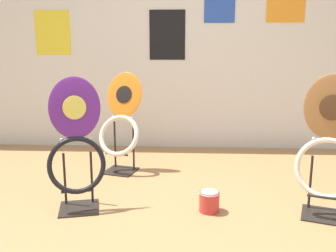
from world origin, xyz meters
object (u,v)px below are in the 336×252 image
(toilet_seat_display_purple_note, at_px, (76,146))
(paint_can, at_px, (209,201))
(toilet_seat_display_woodgrain, at_px, (329,150))
(toilet_seat_display_orange_sun, at_px, (121,127))

(toilet_seat_display_purple_note, distance_m, paint_can, 1.03)
(toilet_seat_display_woodgrain, xyz_separation_m, toilet_seat_display_orange_sun, (-1.58, 0.90, -0.05))
(paint_can, bearing_deg, toilet_seat_display_woodgrain, -2.47)
(toilet_seat_display_orange_sun, height_order, paint_can, toilet_seat_display_orange_sun)
(toilet_seat_display_orange_sun, xyz_separation_m, toilet_seat_display_purple_note, (-0.17, -0.85, 0.04))
(toilet_seat_display_woodgrain, relative_size, paint_can, 6.54)
(toilet_seat_display_orange_sun, distance_m, paint_can, 1.22)
(toilet_seat_display_orange_sun, bearing_deg, paint_can, -47.72)
(paint_can, bearing_deg, toilet_seat_display_orange_sun, 132.28)
(toilet_seat_display_woodgrain, bearing_deg, toilet_seat_display_purple_note, 178.38)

